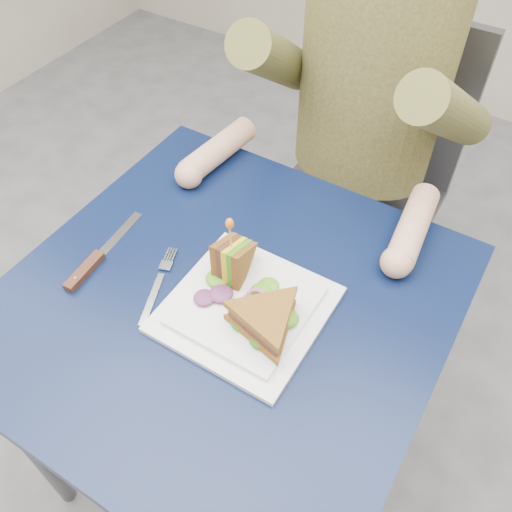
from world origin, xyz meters
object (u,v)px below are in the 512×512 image
Objects in this scene: table at (226,324)px; plate at (246,308)px; diner at (375,56)px; fork at (157,287)px; knife at (91,264)px; sandwich_upright at (232,261)px; sandwich_flat at (266,320)px; chair at (369,165)px.

table is 0.10m from plate.
fork is (-0.12, -0.63, -0.18)m from diner.
diner is 3.36× the size of knife.
plate is (0.05, -0.00, 0.09)m from table.
diner is 6.09× the size of sandwich_upright.
sandwich_flat is at bearing -24.44° from plate.
plate is at bearing -85.50° from diner.
table is 0.81× the size of chair.
fork is at bearing -100.42° from diner.
knife is (-0.25, -0.77, 0.20)m from chair.
chair reaches higher than sandwich_flat.
diner is 4.20× the size of sandwich_flat.
knife is at bearing -168.10° from plate.
sandwich_upright is 0.55× the size of knife.
fork is (-0.16, -0.04, -0.01)m from plate.
sandwich_flat is 1.02× the size of fork.
diner is at bearing 68.99° from knife.
table is 0.65m from diner.
plate is 0.17m from fork.
chair is at bearing 97.93° from sandwich_flat.
knife is at bearing -170.52° from fork.
plate is 0.09m from sandwich_upright.
plate reaches higher than fork.
sandwich_upright reaches higher than table.
plate reaches higher than knife.
chair is 0.73m from plate.
diner is at bearing -90.00° from chair.
diner is at bearing 79.58° from fork.
fork is at bearing -141.20° from sandwich_upright.
chair is 5.24× the size of sandwich_flat.
chair reaches higher than table.
knife is at bearing -108.16° from chair.
sandwich_upright reaches higher than sandwich_flat.
fork is (-0.11, -0.09, -0.05)m from sandwich_upright.
sandwich_flat is at bearing -82.07° from chair.
chair reaches higher than fork.
plate is 0.31m from knife.
table is 3.38× the size of knife.
sandwich_upright is (-0.06, 0.04, 0.05)m from plate.
sandwich_upright reaches higher than fork.
sandwich_upright is at bearing 147.99° from sandwich_flat.
chair is (0.00, 0.70, -0.11)m from table.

